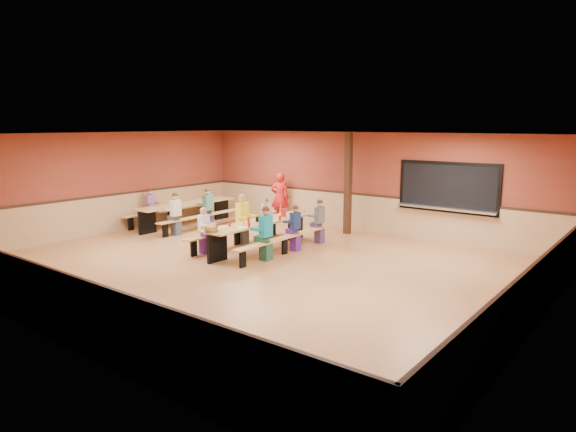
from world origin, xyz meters
The scene contains 23 objects.
ground centered at (0.00, 0.00, 0.00)m, with size 12.00×12.00×0.00m, color #966139.
room_envelope centered at (0.00, 0.00, 0.69)m, with size 12.04×10.04×3.02m.
kitchen_pass_through centered at (2.60, 4.96, 1.49)m, with size 2.78×0.28×1.38m.
structural_post centered at (-0.20, 4.40, 1.50)m, with size 0.18×0.18×3.00m, color black.
cafeteria_table_main centered at (-0.97, 1.30, 0.53)m, with size 1.91×3.70×0.74m.
cafeteria_table_second centered at (-4.89, 2.25, 0.53)m, with size 1.91×3.70×0.74m.
seated_child_white_left centered at (-1.79, 0.11, 0.58)m, with size 0.35×0.28×1.16m, color white, non-canonical shape.
seated_adult_yellow centered at (-1.79, 1.53, 0.67)m, with size 0.43×0.35×1.34m, color #FBF42C, non-canonical shape.
seated_child_grey_left centered at (-1.79, 2.52, 0.56)m, with size 0.32×0.26×1.11m, color silver, non-canonical shape.
seated_child_teal_right centered at (-0.14, 0.57, 0.65)m, with size 0.41×0.34×1.29m, color teal, non-canonical shape.
seated_child_navy_right centered at (-0.14, 1.75, 0.59)m, with size 0.35×0.29×1.18m, color navy, non-canonical shape.
seated_child_char_right centered at (-0.14, 2.85, 0.59)m, with size 0.36×0.29×1.19m, color #4D5358, non-canonical shape.
seated_child_purple_sec centered at (-5.72, 1.46, 0.60)m, with size 0.37×0.30×1.20m, color #885D8A, non-canonical shape.
seated_child_green_sec centered at (-4.07, 2.40, 0.62)m, with size 0.39×0.32×1.25m, color #38775B, non-canonical shape.
seated_child_tan_sec centered at (-4.07, 1.11, 0.62)m, with size 0.38×0.31×1.24m, color beige, non-canonical shape.
standing_woman centered at (-2.90, 4.55, 0.83)m, with size 0.61×0.40×1.67m, color red.
punch_pitcher centered at (-0.95, 2.27, 0.85)m, with size 0.16×0.16×0.22m, color red.
chip_bowl centered at (-1.05, -0.35, 0.81)m, with size 0.32×0.32×0.15m, color orange, non-canonical shape.
napkin_dispenser centered at (-0.99, 1.29, 0.80)m, with size 0.10×0.14×0.13m, color black.
condiment_mustard centered at (-1.05, 0.77, 0.82)m, with size 0.06×0.06×0.17m, color yellow.
condiment_ketchup centered at (-0.96, 0.85, 0.82)m, with size 0.06×0.06×0.17m, color #B2140F.
table_paddle centered at (-1.00, 1.54, 0.88)m, with size 0.16×0.16×0.56m.
place_settings centered at (-0.97, 1.30, 0.80)m, with size 0.65×3.30×0.11m, color beige, non-canonical shape.
Camera 1 is at (7.64, -8.58, 3.25)m, focal length 32.00 mm.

